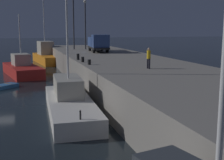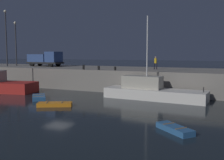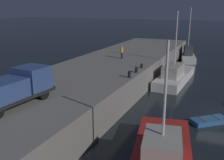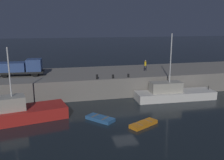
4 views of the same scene
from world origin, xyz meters
name	(u,v)px [view 2 (image 2 of 4)]	position (x,y,z in m)	size (l,w,h in m)	color
ground_plane	(58,101)	(0.00, 0.00, 0.00)	(320.00, 320.00, 0.00)	black
pier_quay	(111,78)	(0.00, 12.31, 1.36)	(56.96, 10.24, 2.73)	gray
fishing_trawler_red	(152,91)	(8.13, 5.21, 0.83)	(10.70, 3.34, 8.65)	silver
dinghy_orange_near	(55,104)	(1.23, -2.18, 0.17)	(3.23, 2.42, 0.38)	orange
rowboat_white_mid	(175,129)	(12.71, -5.42, 0.18)	(2.64, 2.42, 0.39)	#2D6099
dinghy_red_small	(39,97)	(-2.67, 0.22, 0.18)	(2.94, 3.11, 0.40)	#2D6099
lamp_post_west	(6,34)	(-17.29, 9.86, 7.87)	(0.44, 0.44, 8.91)	#38383D
lamp_post_east	(16,40)	(-17.00, 11.58, 7.02)	(0.44, 0.44, 7.27)	#38383D
utility_truck	(45,59)	(-11.45, 12.18, 3.95)	(6.33, 2.56, 2.33)	black
dockworker	(156,62)	(6.68, 11.76, 3.67)	(0.44, 0.32, 1.65)	black
bollard_west	(99,68)	(0.54, 7.68, 2.97)	(0.28, 0.28, 0.50)	black
bollard_central	(84,67)	(-1.63, 7.62, 3.04)	(0.28, 0.28, 0.63)	black
bollard_east	(115,68)	(2.73, 7.83, 2.95)	(0.28, 0.28, 0.46)	black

